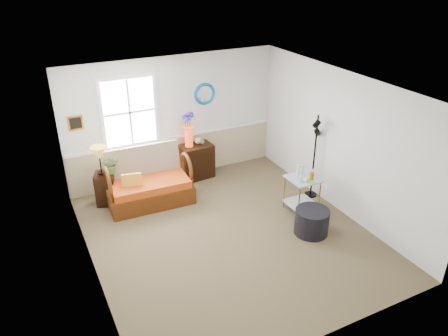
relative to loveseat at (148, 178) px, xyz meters
name	(u,v)px	position (x,y,z in m)	size (l,w,h in m)	color
floor	(229,235)	(0.86, -1.69, -0.52)	(4.50, 5.00, 0.01)	brown
ceiling	(230,88)	(0.86, -1.69, 2.08)	(4.50, 5.00, 0.01)	white
walls	(229,168)	(0.86, -1.69, 0.78)	(4.51, 5.01, 2.60)	silver
wainscot	(176,157)	(0.86, 0.79, -0.07)	(4.46, 0.02, 0.90)	tan
chair_rail	(175,137)	(0.86, 0.78, 0.40)	(4.46, 0.04, 0.06)	white
window	(129,112)	(-0.04, 0.78, 1.08)	(1.14, 0.06, 1.44)	white
picture	(75,123)	(-1.06, 0.79, 1.03)	(0.28, 0.03, 0.28)	gold
mirror	(204,94)	(1.56, 0.79, 1.23)	(0.47, 0.47, 0.07)	#006FCA
loveseat	(148,178)	(0.00, 0.00, 0.00)	(1.59, 0.90, 1.04)	#552C0B
throw_pillow	(132,183)	(-0.33, -0.07, 0.00)	(0.37, 0.09, 0.37)	#E56407
lamp_stand	(106,188)	(-0.76, 0.33, -0.20)	(0.36, 0.36, 0.64)	black
table_lamp	(100,161)	(-0.79, 0.32, 0.40)	(0.30, 0.30, 0.55)	gold
potted_plant	(111,166)	(-0.62, 0.28, 0.27)	(0.34, 0.38, 0.29)	#436F31
cabinet	(196,161)	(1.23, 0.56, -0.15)	(0.69, 0.45, 0.74)	black
flower_vase	(189,130)	(1.09, 0.58, 0.59)	(0.21, 0.21, 0.72)	#F04117
side_table	(302,194)	(2.44, -1.58, -0.18)	(0.54, 0.54, 0.69)	gold
tabletop_items	(306,173)	(2.46, -1.61, 0.29)	(0.40, 0.40, 0.24)	silver
floor_lamp	(314,157)	(2.96, -1.19, 0.33)	(0.24, 0.24, 1.70)	black
ottoman	(312,222)	(2.17, -2.26, -0.29)	(0.59, 0.59, 0.45)	black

